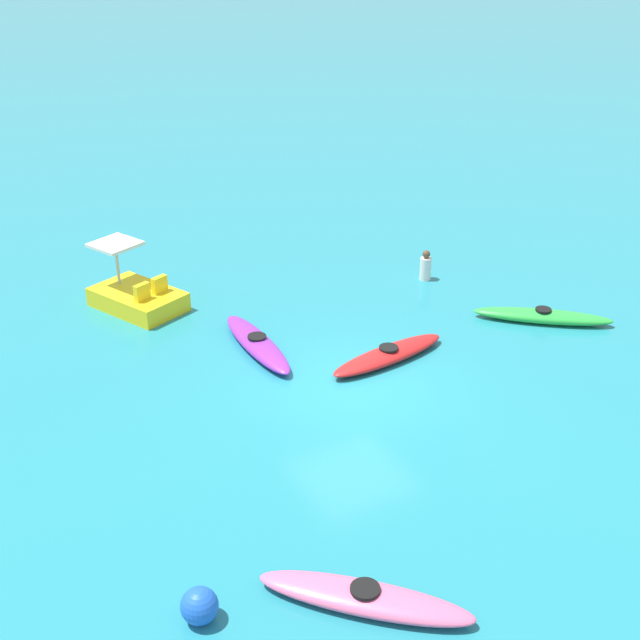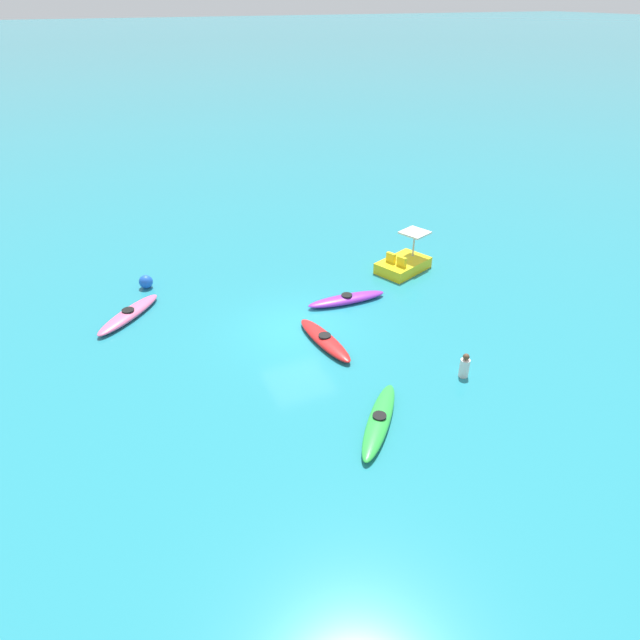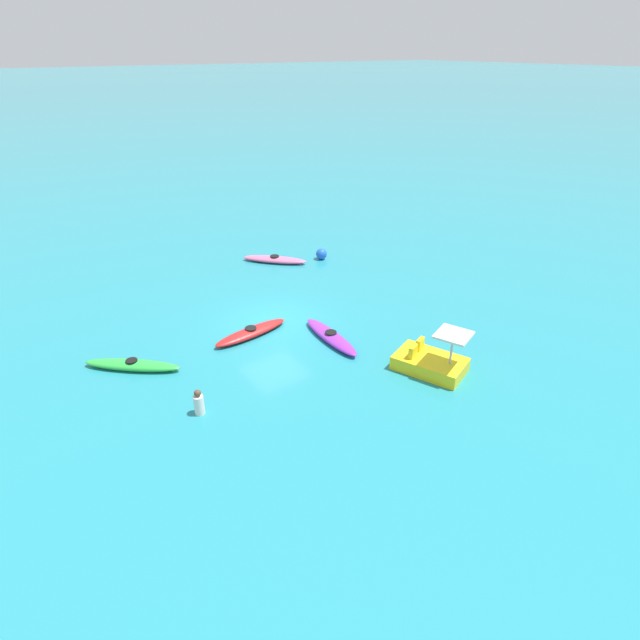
{
  "view_description": "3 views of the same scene",
  "coord_description": "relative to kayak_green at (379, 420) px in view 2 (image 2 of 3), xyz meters",
  "views": [
    {
      "loc": [
        13.99,
        -9.02,
        9.86
      ],
      "look_at": [
        -2.08,
        0.35,
        0.66
      ],
      "focal_mm": 48.55,
      "sensor_mm": 36.0,
      "label": 1
    },
    {
      "loc": [
        6.12,
        16.2,
        10.91
      ],
      "look_at": [
        -0.56,
        0.87,
        0.75
      ],
      "focal_mm": 30.39,
      "sensor_mm": 36.0,
      "label": 2
    },
    {
      "loc": [
        -16.74,
        9.12,
        10.19
      ],
      "look_at": [
        -1.41,
        -1.41,
        0.27
      ],
      "focal_mm": 29.07,
      "sensor_mm": 36.0,
      "label": 3
    }
  ],
  "objects": [
    {
      "name": "ground_plane",
      "position": [
        0.27,
        -5.88,
        -0.16
      ],
      "size": [
        600.0,
        600.0,
        0.0
      ],
      "primitive_type": "plane",
      "color": "teal"
    },
    {
      "name": "kayak_green",
      "position": [
        0.0,
        0.0,
        0.0
      ],
      "size": [
        2.77,
        3.06,
        0.37
      ],
      "color": "green",
      "rests_on": "ground_plane"
    },
    {
      "name": "kayak_red",
      "position": [
        -0.28,
        -4.57,
        0.0
      ],
      "size": [
        1.11,
        3.31,
        0.37
      ],
      "color": "red",
      "rests_on": "ground_plane"
    },
    {
      "name": "kayak_pink",
      "position": [
        5.99,
        -9.28,
        0.0
      ],
      "size": [
        2.96,
        2.9,
        0.37
      ],
      "color": "pink",
      "rests_on": "ground_plane"
    },
    {
      "name": "kayak_purple",
      "position": [
        -2.34,
        -6.97,
        0.0
      ],
      "size": [
        3.37,
        0.85,
        0.37
      ],
      "color": "purple",
      "rests_on": "ground_plane"
    },
    {
      "name": "pedal_boat_yellow",
      "position": [
        -6.02,
        -8.65,
        0.17
      ],
      "size": [
        2.79,
        2.28,
        1.68
      ],
      "color": "yellow",
      "rests_on": "ground_plane"
    },
    {
      "name": "buoy_blue",
      "position": [
        4.98,
        -11.58,
        0.13
      ],
      "size": [
        0.58,
        0.58,
        0.58
      ],
      "primitive_type": "sphere",
      "color": "blue",
      "rests_on": "ground_plane"
    },
    {
      "name": "person_near_shore",
      "position": [
        -3.71,
        -0.97,
        0.22
      ],
      "size": [
        0.37,
        0.37,
        0.88
      ],
      "color": "silver",
      "rests_on": "ground_plane"
    }
  ]
}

